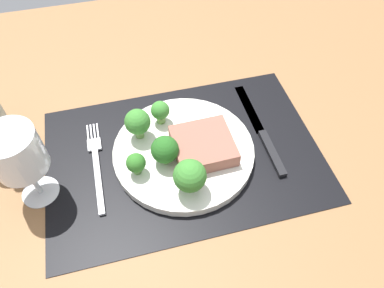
{
  "coord_description": "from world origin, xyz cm",
  "views": [
    {
      "loc": [
        -7.97,
        -37.04,
        51.68
      ],
      "look_at": [
        1.66,
        0.57,
        1.9
      ],
      "focal_mm": 33.71,
      "sensor_mm": 36.0,
      "label": 1
    }
  ],
  "objects_px": {
    "plate": "(184,151)",
    "wine_glass": "(17,155)",
    "fork": "(97,164)",
    "steak": "(203,146)",
    "knife": "(263,134)"
  },
  "relations": [
    {
      "from": "plate",
      "to": "steak",
      "type": "distance_m",
      "value": 0.04
    },
    {
      "from": "fork",
      "to": "wine_glass",
      "type": "height_order",
      "value": "wine_glass"
    },
    {
      "from": "steak",
      "to": "fork",
      "type": "relative_size",
      "value": 0.52
    },
    {
      "from": "plate",
      "to": "steak",
      "type": "xyz_separation_m",
      "value": [
        0.03,
        -0.01,
        0.02
      ]
    },
    {
      "from": "knife",
      "to": "steak",
      "type": "bearing_deg",
      "value": -173.08
    },
    {
      "from": "steak",
      "to": "fork",
      "type": "height_order",
      "value": "steak"
    },
    {
      "from": "steak",
      "to": "fork",
      "type": "xyz_separation_m",
      "value": [
        -0.18,
        0.03,
        -0.03
      ]
    },
    {
      "from": "fork",
      "to": "wine_glass",
      "type": "bearing_deg",
      "value": -158.84
    },
    {
      "from": "plate",
      "to": "wine_glass",
      "type": "xyz_separation_m",
      "value": [
        -0.25,
        -0.02,
        0.09
      ]
    },
    {
      "from": "fork",
      "to": "knife",
      "type": "xyz_separation_m",
      "value": [
        0.3,
        -0.01,
        0.0
      ]
    },
    {
      "from": "knife",
      "to": "plate",
      "type": "bearing_deg",
      "value": -179.71
    },
    {
      "from": "fork",
      "to": "wine_glass",
      "type": "distance_m",
      "value": 0.14
    },
    {
      "from": "plate",
      "to": "steak",
      "type": "relative_size",
      "value": 2.47
    },
    {
      "from": "wine_glass",
      "to": "knife",
      "type": "bearing_deg",
      "value": 3.1
    },
    {
      "from": "plate",
      "to": "knife",
      "type": "relative_size",
      "value": 1.07
    }
  ]
}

